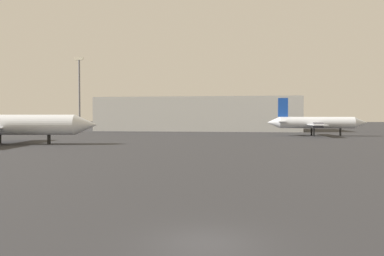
# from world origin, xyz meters

# --- Properties ---
(ground_plane) EXTENTS (600.00, 600.00, 0.00)m
(ground_plane) POSITION_xyz_m (0.00, 0.00, 0.00)
(ground_plane) COLOR #2D2D30
(airplane_on_taxiway) EXTENTS (32.05, 23.08, 10.52)m
(airplane_on_taxiway) POSITION_xyz_m (-39.15, 44.26, 3.28)
(airplane_on_taxiway) COLOR silver
(airplane_on_taxiway) RESTS_ON ground_plane
(airplane_distant) EXTENTS (23.10, 19.14, 9.07)m
(airplane_distant) POSITION_xyz_m (17.97, 79.16, 3.18)
(airplane_distant) COLOR silver
(airplane_distant) RESTS_ON ground_plane
(light_mast_left) EXTENTS (2.40, 0.50, 21.25)m
(light_mast_left) POSITION_xyz_m (-44.92, 87.53, 11.90)
(light_mast_left) COLOR slate
(light_mast_left) RESTS_ON ground_plane
(terminal_building) EXTENTS (63.78, 27.77, 10.66)m
(terminal_building) POSITION_xyz_m (-13.82, 112.59, 5.33)
(terminal_building) COLOR #B7B7B2
(terminal_building) RESTS_ON ground_plane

